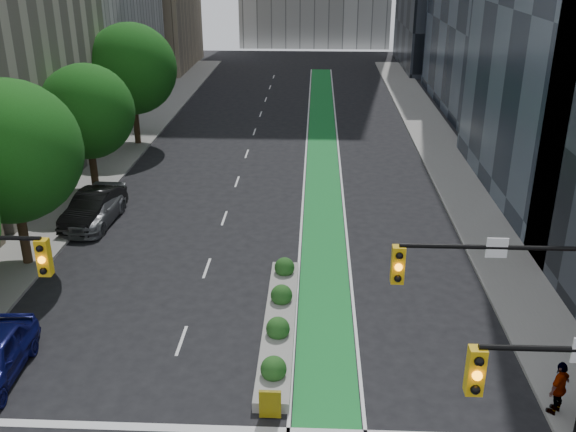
# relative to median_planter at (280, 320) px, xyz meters

# --- Properties ---
(sidewalk_left) EXTENTS (3.60, 90.00, 0.15)m
(sidewalk_left) POSITION_rel_median_planter_xyz_m (-13.00, 17.96, -0.30)
(sidewalk_left) COLOR gray
(sidewalk_left) RESTS_ON ground
(sidewalk_right) EXTENTS (3.60, 90.00, 0.15)m
(sidewalk_right) POSITION_rel_median_planter_xyz_m (10.60, 17.96, -0.30)
(sidewalk_right) COLOR gray
(sidewalk_right) RESTS_ON ground
(bike_lane_paint) EXTENTS (2.20, 70.00, 0.01)m
(bike_lane_paint) POSITION_rel_median_planter_xyz_m (1.80, 22.96, -0.37)
(bike_lane_paint) COLOR #167C2F
(bike_lane_paint) RESTS_ON ground
(tree_mid) EXTENTS (6.40, 6.40, 8.78)m
(tree_mid) POSITION_rel_median_planter_xyz_m (-12.20, 4.96, 5.20)
(tree_mid) COLOR black
(tree_mid) RESTS_ON ground
(tree_midfar) EXTENTS (5.60, 5.60, 7.76)m
(tree_midfar) POSITION_rel_median_planter_xyz_m (-12.20, 14.96, 4.57)
(tree_midfar) COLOR black
(tree_midfar) RESTS_ON ground
(tree_far) EXTENTS (6.60, 6.60, 9.00)m
(tree_far) POSITION_rel_median_planter_xyz_m (-12.20, 24.96, 5.32)
(tree_far) COLOR black
(tree_far) RESTS_ON ground
(signal_right) EXTENTS (5.82, 0.51, 7.20)m
(signal_right) POSITION_rel_median_planter_xyz_m (7.47, -6.57, 4.43)
(signal_right) COLOR black
(signal_right) RESTS_ON ground
(median_planter) EXTENTS (1.20, 10.26, 1.10)m
(median_planter) POSITION_rel_median_planter_xyz_m (0.00, 0.00, 0.00)
(median_planter) COLOR gray
(median_planter) RESTS_ON ground
(parked_car_left_mid) EXTENTS (2.41, 5.35, 1.70)m
(parked_car_left_mid) POSITION_rel_median_planter_xyz_m (-10.70, 10.15, 0.48)
(parked_car_left_mid) COLOR black
(parked_car_left_mid) RESTS_ON ground
(parked_car_left_far) EXTENTS (2.39, 5.35, 1.52)m
(parked_car_left_far) POSITION_rel_median_planter_xyz_m (-10.56, 9.96, 0.39)
(parked_car_left_far) COLOR slate
(parked_car_left_far) RESTS_ON ground
(pedestrian_far) EXTENTS (1.11, 1.09, 1.88)m
(pedestrian_far) POSITION_rel_median_planter_xyz_m (9.10, -4.70, 0.72)
(pedestrian_far) COLOR gray
(pedestrian_far) RESTS_ON sidewalk_right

